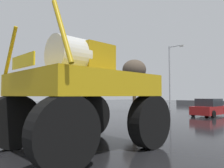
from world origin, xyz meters
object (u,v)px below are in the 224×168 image
object	(u,v)px
oversize_sprayer	(82,92)
traffic_signal_near_left	(84,85)
sedan_ahead	(209,108)
streetlight_far_left	(171,74)
bare_tree_left	(134,71)

from	to	relation	value
oversize_sprayer	traffic_signal_near_left	size ratio (longest dim) A/B	1.52
sedan_ahead	streetlight_far_left	size ratio (longest dim) A/B	0.52
traffic_signal_near_left	bare_tree_left	size ratio (longest dim) A/B	0.61
oversize_sprayer	bare_tree_left	bearing A→B (deg)	33.24
sedan_ahead	traffic_signal_near_left	world-z (taller)	traffic_signal_near_left
oversize_sprayer	sedan_ahead	bearing A→B (deg)	5.92
streetlight_far_left	traffic_signal_near_left	bearing A→B (deg)	-81.44
streetlight_far_left	bare_tree_left	xyz separation A→B (m)	(-0.71, -6.33, -0.04)
traffic_signal_near_left	streetlight_far_left	distance (m)	15.65
oversize_sprayer	bare_tree_left	size ratio (longest dim) A/B	0.93
sedan_ahead	traffic_signal_near_left	size ratio (longest dim) A/B	1.21
traffic_signal_near_left	streetlight_far_left	size ratio (longest dim) A/B	0.43
bare_tree_left	streetlight_far_left	bearing A→B (deg)	83.58
oversize_sprayer	traffic_signal_near_left	xyz separation A→B (m)	(-5.58, 4.37, 0.61)
oversize_sprayer	bare_tree_left	xyz separation A→B (m)	(-8.61, 13.39, 2.55)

